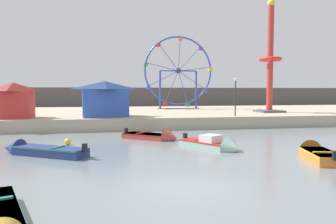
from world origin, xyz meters
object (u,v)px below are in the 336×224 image
motorboat_faded_red (157,137)px  mooring_buoy_orange (68,142)px  motorboat_navy_blue (37,150)px  motorboat_seafoam (216,145)px  motorboat_orange_hull (316,153)px  drop_tower_red_tower (270,64)px  promenade_lamp_near (235,91)px  carnival_booth_blue_tent (105,98)px  ferris_wheel_blue_frame (178,72)px  carnival_booth_red_striped (14,100)px

motorboat_faded_red → mooring_buoy_orange: (-6.24, -1.32, 0.00)m
motorboat_navy_blue → motorboat_seafoam: bearing=-148.5°
motorboat_orange_hull → drop_tower_red_tower: (7.97, 20.17, 6.51)m
motorboat_seafoam → motorboat_navy_blue: 10.57m
motorboat_seafoam → promenade_lamp_near: promenade_lamp_near is taller
carnival_booth_blue_tent → promenade_lamp_near: 12.81m
ferris_wheel_blue_frame → promenade_lamp_near: bearing=-80.7°
motorboat_faded_red → ferris_wheel_blue_frame: bearing=112.4°
motorboat_navy_blue → carnival_booth_red_striped: (-4.45, 12.54, 2.57)m
motorboat_navy_blue → mooring_buoy_orange: 3.43m
motorboat_faded_red → ferris_wheel_blue_frame: 23.23m
motorboat_faded_red → carnival_booth_blue_tent: 9.56m
carnival_booth_blue_tent → promenade_lamp_near: bearing=-13.4°
carnival_booth_blue_tent → motorboat_seafoam: bearing=-67.4°
motorboat_seafoam → ferris_wheel_blue_frame: ferris_wheel_blue_frame is taller
motorboat_navy_blue → motorboat_orange_hull: bearing=-162.4°
carnival_booth_blue_tent → promenade_lamp_near: (12.66, -1.83, 0.70)m
carnival_booth_red_striped → mooring_buoy_orange: (5.76, -9.36, -2.62)m
drop_tower_red_tower → carnival_booth_blue_tent: (-19.12, -3.46, -3.85)m
motorboat_faded_red → drop_tower_red_tower: 20.43m
ferris_wheel_blue_frame → motorboat_seafoam: bearing=-97.4°
motorboat_navy_blue → drop_tower_red_tower: size_ratio=0.41×
mooring_buoy_orange → ferris_wheel_blue_frame: bearing=61.0°
motorboat_seafoam → drop_tower_red_tower: size_ratio=0.35×
motorboat_seafoam → motorboat_faded_red: size_ratio=1.05×
ferris_wheel_blue_frame → drop_tower_red_tower: 13.16m
motorboat_faded_red → ferris_wheel_blue_frame: size_ratio=0.42×
motorboat_orange_hull → motorboat_navy_blue: motorboat_orange_hull is taller
motorboat_faded_red → mooring_buoy_orange: motorboat_faded_red is taller
motorboat_orange_hull → ferris_wheel_blue_frame: (-0.94, 29.85, 6.02)m
motorboat_orange_hull → motorboat_navy_blue: (-14.90, 3.87, -0.00)m
motorboat_faded_red → carnival_booth_red_striped: bearing=-174.8°
motorboat_orange_hull → promenade_lamp_near: size_ratio=1.10×
promenade_lamp_near → mooring_buoy_orange: (-15.10, -7.84, -3.42)m
motorboat_faded_red → motorboat_seafoam: bearing=-17.8°
motorboat_seafoam → drop_tower_red_tower: (12.29, 16.43, 6.52)m
motorboat_seafoam → motorboat_faded_red: (-3.03, 4.63, -0.05)m
motorboat_faded_red → carnival_booth_red_striped: carnival_booth_red_striped is taller
motorboat_seafoam → carnival_booth_blue_tent: 14.89m
motorboat_orange_hull → carnival_booth_red_striped: carnival_booth_red_striped is taller
motorboat_faded_red → carnival_booth_blue_tent: size_ratio=0.87×
motorboat_seafoam → carnival_booth_red_striped: (-15.03, 12.67, 2.58)m
motorboat_seafoam → carnival_booth_blue_tent: carnival_booth_blue_tent is taller
motorboat_navy_blue → carnival_booth_blue_tent: carnival_booth_blue_tent is taller
mooring_buoy_orange → carnival_booth_blue_tent: bearing=75.8°
carnival_booth_blue_tent → mooring_buoy_orange: (-2.44, -9.67, -2.72)m
motorboat_navy_blue → drop_tower_red_tower: drop_tower_red_tower is taller
promenade_lamp_near → motorboat_seafoam: bearing=-117.7°
ferris_wheel_blue_frame → carnival_booth_blue_tent: size_ratio=2.07×
motorboat_faded_red → carnival_booth_red_striped: (-12.00, 8.04, 2.63)m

